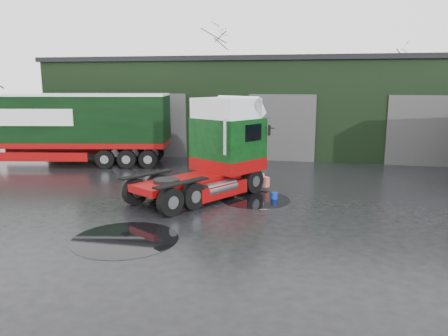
# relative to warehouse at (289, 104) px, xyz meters

# --- Properties ---
(ground) EXTENTS (100.00, 100.00, 0.00)m
(ground) POSITION_rel_warehouse_xyz_m (-2.00, -20.00, -3.16)
(ground) COLOR black
(warehouse) EXTENTS (32.40, 12.40, 6.30)m
(warehouse) POSITION_rel_warehouse_xyz_m (0.00, 0.00, 0.00)
(warehouse) COLOR black
(warehouse) RESTS_ON ground
(hero_tractor) EXTENTS (5.89, 7.13, 4.13)m
(hero_tractor) POSITION_rel_warehouse_xyz_m (-2.68, -15.50, -1.09)
(hero_tractor) COLOR black
(hero_tractor) RESTS_ON ground
(trailer_left) EXTENTS (13.52, 5.14, 4.12)m
(trailer_left) POSITION_rel_warehouse_xyz_m (-12.73, -10.00, -1.10)
(trailer_left) COLOR silver
(trailer_left) RESTS_ON ground
(wash_bucket) EXTENTS (0.38, 0.38, 0.27)m
(wash_bucket) POSITION_rel_warehouse_xyz_m (0.47, -14.96, -3.02)
(wash_bucket) COLOR #082AAF
(wash_bucket) RESTS_ON ground
(tree_back_a) EXTENTS (4.40, 4.40, 9.50)m
(tree_back_a) POSITION_rel_warehouse_xyz_m (-8.00, 10.00, 1.59)
(tree_back_a) COLOR black
(tree_back_a) RESTS_ON ground
(tree_back_b) EXTENTS (4.40, 4.40, 7.50)m
(tree_back_b) POSITION_rel_warehouse_xyz_m (8.00, 10.00, 0.59)
(tree_back_b) COLOR black
(tree_back_b) RESTS_ON ground
(puddle_0) EXTENTS (3.31, 3.31, 0.01)m
(puddle_0) POSITION_rel_warehouse_xyz_m (-3.58, -20.60, -3.15)
(puddle_0) COLOR black
(puddle_0) RESTS_ON ground
(puddle_1) EXTENTS (2.86, 2.86, 0.01)m
(puddle_1) POSITION_rel_warehouse_xyz_m (-0.28, -15.19, -3.15)
(puddle_1) COLOR black
(puddle_1) RESTS_ON ground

